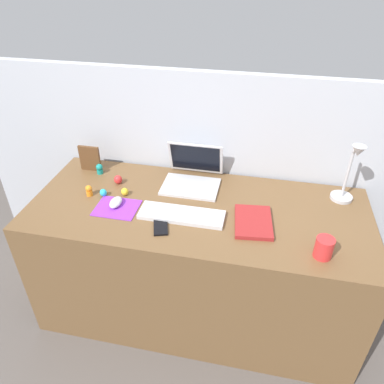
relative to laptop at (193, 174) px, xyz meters
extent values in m
plane|color=#59514C|center=(0.07, -0.23, -0.79)|extent=(6.00, 6.00, 0.00)
cube|color=#B2B7C1|center=(0.07, 0.16, -0.14)|extent=(2.89, 0.05, 1.30)
cube|color=brown|center=(0.07, -0.23, -0.42)|extent=(1.69, 0.70, 0.74)
cube|color=silver|center=(0.00, -0.06, -0.05)|extent=(0.30, 0.21, 0.01)
cube|color=silver|center=(0.00, 0.07, 0.06)|extent=(0.30, 0.07, 0.19)
cube|color=black|center=(0.00, 0.07, 0.06)|extent=(0.27, 0.05, 0.17)
cube|color=silver|center=(0.01, -0.31, -0.04)|extent=(0.41, 0.13, 0.02)
cube|color=purple|center=(-0.32, -0.31, -0.05)|extent=(0.21, 0.17, 0.00)
ellipsoid|color=silver|center=(-0.33, -0.30, -0.03)|extent=(0.06, 0.10, 0.03)
cube|color=black|center=(-0.07, -0.41, -0.05)|extent=(0.10, 0.14, 0.01)
cylinder|color=#B7B7BC|center=(0.78, 0.00, -0.04)|extent=(0.11, 0.11, 0.02)
cylinder|color=#B7B7BC|center=(0.78, 0.00, 0.11)|extent=(0.01, 0.01, 0.28)
cylinder|color=#B7B7BC|center=(0.78, -0.03, 0.25)|extent=(0.01, 0.08, 0.08)
cone|color=#B7B7BC|center=(0.78, -0.07, 0.26)|extent=(0.06, 0.06, 0.05)
cube|color=maroon|center=(0.35, -0.29, -0.04)|extent=(0.20, 0.26, 0.02)
cube|color=brown|center=(-0.60, 0.01, 0.02)|extent=(0.12, 0.02, 0.15)
cylinder|color=red|center=(0.65, -0.45, -0.01)|extent=(0.08, 0.08, 0.09)
ellipsoid|color=#28B7CC|center=(-0.43, -0.23, -0.03)|extent=(0.04, 0.04, 0.04)
ellipsoid|color=red|center=(-0.39, -0.10, -0.03)|extent=(0.04, 0.04, 0.05)
cylinder|color=orange|center=(-0.50, -0.24, -0.04)|extent=(0.03, 0.03, 0.03)
sphere|color=orange|center=(-0.50, -0.24, -0.01)|extent=(0.03, 0.03, 0.03)
cylinder|color=teal|center=(-0.54, -0.02, -0.04)|extent=(0.03, 0.03, 0.02)
sphere|color=teal|center=(-0.54, -0.02, -0.01)|extent=(0.04, 0.04, 0.04)
ellipsoid|color=yellow|center=(-0.32, -0.20, -0.03)|extent=(0.04, 0.04, 0.04)
camera|label=1|loc=(0.35, -1.67, 1.04)|focal=34.42mm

